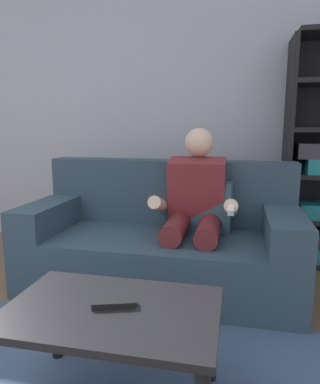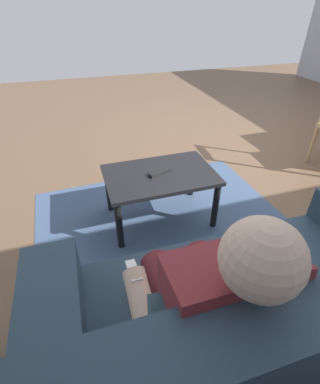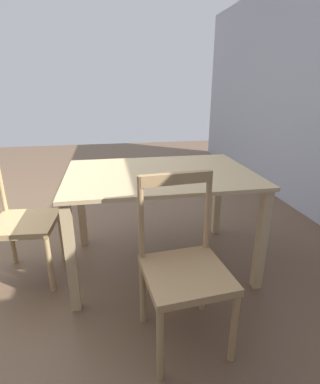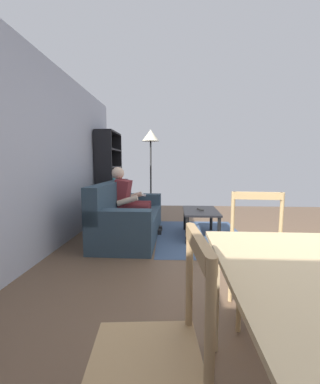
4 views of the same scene
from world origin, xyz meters
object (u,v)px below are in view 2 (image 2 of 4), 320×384
at_px(person_lounging, 208,303).
at_px(tv_remote, 159,173).
at_px(couch, 250,323).
at_px(coffee_table, 160,180).

xyz_separation_m(person_lounging, tv_remote, (-0.18, -1.18, -0.12)).
bearing_deg(person_lounging, couch, 177.69).
height_order(coffee_table, tv_remote, tv_remote).
bearing_deg(couch, coffee_table, -87.96).
distance_m(coffee_table, tv_remote, 0.08).
relative_size(coffee_table, tv_remote, 4.91).
bearing_deg(couch, tv_remote, -87.62).
xyz_separation_m(coffee_table, tv_remote, (0.01, 0.01, 0.08)).
distance_m(couch, coffee_table, 1.20).
distance_m(person_lounging, coffee_table, 1.22).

